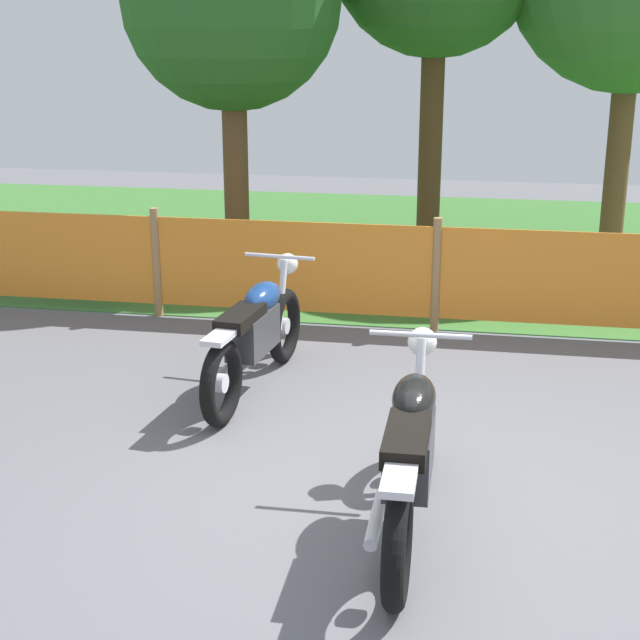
{
  "coord_description": "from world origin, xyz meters",
  "views": [
    {
      "loc": [
        0.42,
        -5.12,
        2.72
      ],
      "look_at": [
        -0.59,
        0.56,
        0.9
      ],
      "focal_mm": 53.42,
      "sensor_mm": 36.0,
      "label": 1
    }
  ],
  "objects": [
    {
      "name": "barrier_fence",
      "position": [
        0.0,
        3.25,
        0.54
      ],
      "size": [
        10.66,
        0.08,
        1.05
      ],
      "color": "#997547",
      "rests_on": "ground"
    },
    {
      "name": "motorcycle_lead",
      "position": [
        -1.26,
        1.53,
        0.46
      ],
      "size": [
        0.6,
        1.98,
        0.94
      ],
      "rotation": [
        0.0,
        0.0,
        1.46
      ],
      "color": "black",
      "rests_on": "ground"
    },
    {
      "name": "grass_verge",
      "position": [
        0.0,
        6.73,
        0.01
      ],
      "size": [
        24.0,
        6.96,
        0.01
      ],
      "primitive_type": "cube",
      "color": "#386B2D",
      "rests_on": "ground"
    },
    {
      "name": "tree_leftmost",
      "position": [
        -2.38,
        5.23,
        2.93
      ],
      "size": [
        2.38,
        2.38,
        4.14
      ],
      "color": "brown",
      "rests_on": "ground"
    },
    {
      "name": "ground",
      "position": [
        0.0,
        0.0,
        -0.01
      ],
      "size": [
        24.0,
        24.0,
        0.02
      ],
      "primitive_type": "cube",
      "color": "#5B5B60"
    },
    {
      "name": "motorcycle_trailing",
      "position": [
        0.08,
        -0.38,
        0.47
      ],
      "size": [
        0.6,
        2.05,
        0.97
      ],
      "rotation": [
        0.0,
        0.0,
        1.58
      ],
      "color": "black",
      "rests_on": "ground"
    }
  ]
}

